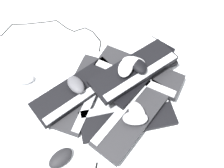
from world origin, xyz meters
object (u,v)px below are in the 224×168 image
Objects in this scene: mouse_2 at (138,65)px; keyboard_5 at (132,116)px; keyboard_7 at (77,90)px; mouse_4 at (135,118)px; mouse_5 at (126,68)px; keyboard_2 at (134,66)px; keyboard_4 at (138,69)px; keyboard_1 at (127,118)px; mouse_7 at (61,158)px; mouse_6 at (23,79)px; keyboard_6 at (134,70)px; keyboard_3 at (139,72)px; mouse_1 at (137,112)px; mouse_0 at (76,85)px; keyboard_0 at (83,92)px; mouse_3 at (134,62)px.

keyboard_5 is at bearing -37.29° from mouse_2.
keyboard_7 is 4.10× the size of mouse_4.
keyboard_7 is 0.26m from mouse_5.
keyboard_5 is at bearing 78.65° from keyboard_2.
mouse_4 is at bearing 77.67° from keyboard_4.
mouse_4 is (-0.02, 0.04, 0.07)m from keyboard_1.
keyboard_1 is 4.12× the size of mouse_7.
mouse_6 is at bearing 155.05° from mouse_4.
keyboard_6 reaches higher than keyboard_4.
mouse_1 is (0.05, 0.24, 0.04)m from keyboard_3.
mouse_5 is (0.08, 0.04, 0.10)m from keyboard_3.
mouse_7 is (0.08, 0.32, -0.06)m from mouse_0.
keyboard_0 is 0.32m from mouse_6.
mouse_2 is at bearing 60.65° from keyboard_3.
keyboard_6 is 4.15× the size of mouse_3.
keyboard_5 is 3.81× the size of mouse_6.
mouse_1 reaches higher than keyboard_5.
mouse_4 is at bearing 76.35° from keyboard_3.
mouse_5 reaches higher than keyboard_0.
keyboard_7 reaches higher than keyboard_2.
mouse_3 reaches higher than keyboard_7.
keyboard_6 is 0.57m from mouse_6.
keyboard_7 is at bearing 31.66° from mouse_3.
keyboard_3 is 4.08× the size of mouse_0.
keyboard_5 is 3.81× the size of mouse_3.
keyboard_1 is 4.12× the size of mouse_4.
keyboard_4 is at bearing 92.70° from keyboard_2.
mouse_7 is (0.38, 0.36, -0.12)m from mouse_2.
mouse_4 is at bearing 124.85° from keyboard_1.
keyboard_7 reaches higher than mouse_7.
mouse_1 is (-0.26, 0.17, 0.00)m from mouse_0.
keyboard_2 is (-0.08, -0.29, 0.00)m from keyboard_1.
mouse_3 is at bearing 17.00° from keyboard_3.
mouse_4 is at bearing 164.70° from mouse_7.
keyboard_3 is at bearing -111.20° from keyboard_1.
mouse_6 is at bearing -28.69° from keyboard_5.
keyboard_2 is 4.22× the size of mouse_1.
keyboard_2 is at bearing -79.52° from keyboard_3.
mouse_1 is (0.02, 0.21, -0.02)m from keyboard_6.
keyboard_2 is at bearing -156.39° from keyboard_7.
mouse_3 is at bearing -179.06° from mouse_6.
keyboard_6 is at bearing 76.51° from keyboard_2.
keyboard_6 reaches higher than keyboard_2.
keyboard_4 is at bearing 35.36° from keyboard_3.
keyboard_4 is 0.07m from mouse_3.
mouse_4 is at bearing 82.00° from keyboard_6.
mouse_3 is at bearing 89.03° from mouse_4.
keyboard_2 is at bearing -105.32° from keyboard_1.
mouse_1 is at bearing 81.97° from keyboard_2.
keyboard_6 is 0.29m from keyboard_7.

